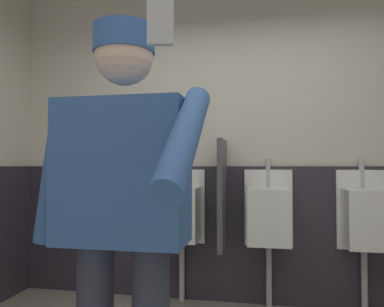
# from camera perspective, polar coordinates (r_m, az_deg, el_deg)

# --- Properties ---
(wall_back) EXTENTS (4.67, 0.12, 2.85)m
(wall_back) POSITION_cam_1_polar(r_m,az_deg,el_deg) (3.27, 7.10, 2.27)
(wall_back) COLOR beige
(wall_back) RESTS_ON ground_plane
(wainscot_band_back) EXTENTS (4.07, 0.03, 1.18)m
(wainscot_band_back) POSITION_cam_1_polar(r_m,az_deg,el_deg) (3.24, 7.08, -12.48)
(wainscot_band_back) COLOR #2D2833
(wainscot_band_back) RESTS_ON ground_plane
(urinal_left) EXTENTS (0.40, 0.34, 1.24)m
(urinal_left) POSITION_cam_1_polar(r_m,az_deg,el_deg) (3.14, -1.97, -9.38)
(urinal_left) COLOR white
(urinal_left) RESTS_ON ground_plane
(urinal_middle) EXTENTS (0.40, 0.34, 1.24)m
(urinal_middle) POSITION_cam_1_polar(r_m,az_deg,el_deg) (3.07, 12.03, -9.53)
(urinal_middle) COLOR white
(urinal_middle) RESTS_ON ground_plane
(urinal_right) EXTENTS (0.40, 0.34, 1.24)m
(urinal_right) POSITION_cam_1_polar(r_m,az_deg,el_deg) (3.17, 25.89, -9.12)
(urinal_right) COLOR white
(urinal_right) RESTS_ON ground_plane
(privacy_divider_panel) EXTENTS (0.04, 0.40, 0.90)m
(privacy_divider_panel) POSITION_cam_1_polar(r_m,az_deg,el_deg) (2.99, 4.79, -6.42)
(privacy_divider_panel) COLOR #4C4C51
(person) EXTENTS (0.70, 0.60, 1.72)m
(person) POSITION_cam_1_polar(r_m,az_deg,el_deg) (1.39, -10.97, -8.40)
(person) COLOR #2D3342
(person) RESTS_ON ground_plane
(cell_phone) EXTENTS (0.06, 0.03, 0.11)m
(cell_phone) POSITION_cam_1_polar(r_m,az_deg,el_deg) (0.88, -5.01, 20.17)
(cell_phone) COLOR silver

